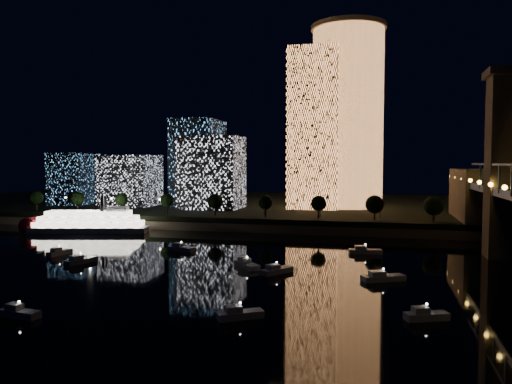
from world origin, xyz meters
TOP-DOWN VIEW (x-y plane):
  - ground at (0.00, 0.00)m, footprint 520.00×520.00m
  - far_bank at (0.00, 160.00)m, footprint 420.00×160.00m
  - seawall at (0.00, 82.00)m, footprint 420.00×6.00m
  - tower_cylindrical at (16.90, 139.34)m, footprint 34.00×34.00m
  - tower_rectangular at (3.14, 129.58)m, footprint 22.15×22.15m
  - midrise_blocks at (-64.68, 124.58)m, footprint 95.09×42.13m
  - riverboat at (-72.76, 65.55)m, footprint 45.92×19.43m
  - motorboats at (-5.85, 11.84)m, footprint 109.36×77.46m
  - esplanade_trees at (-19.88, 88.00)m, footprint 166.38×6.90m
  - street_lamps at (-34.00, 94.00)m, footprint 132.70×0.70m

SIDE VIEW (x-z plane):
  - ground at x=0.00m, z-range 0.00..0.00m
  - motorboats at x=-5.85m, z-range -0.58..2.20m
  - seawall at x=0.00m, z-range 0.00..3.00m
  - far_bank at x=0.00m, z-range 0.00..5.00m
  - riverboat at x=-72.76m, z-range -3.31..10.27m
  - street_lamps at x=-34.00m, z-range 6.20..11.85m
  - esplanade_trees at x=-19.88m, z-range 5.99..14.94m
  - midrise_blocks at x=-64.68m, z-range 0.81..41.85m
  - tower_rectangular at x=3.14m, z-range 5.00..75.46m
  - tower_cylindrical at x=16.90m, z-range 5.13..87.65m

